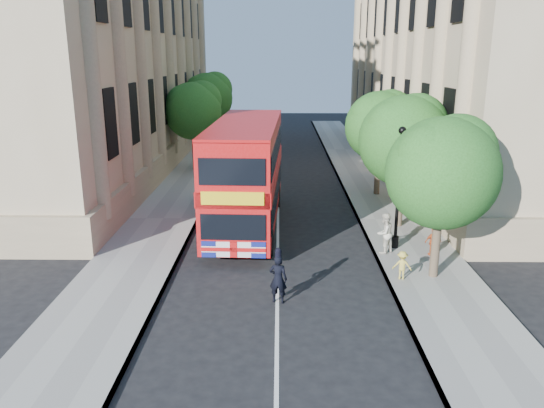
{
  "coord_description": "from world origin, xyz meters",
  "views": [
    {
      "loc": [
        0.04,
        -15.33,
        8.1
      ],
      "look_at": [
        -0.23,
        5.03,
        2.3
      ],
      "focal_mm": 35.0,
      "sensor_mm": 36.0,
      "label": 1
    }
  ],
  "objects_px": {
    "police_constable": "(278,279)",
    "woman_pedestrian": "(384,233)",
    "double_decker_bus": "(247,171)",
    "lamp_post": "(398,193)",
    "box_van": "(233,184)"
  },
  "relations": [
    {
      "from": "police_constable",
      "to": "woman_pedestrian",
      "type": "relative_size",
      "value": 0.99
    },
    {
      "from": "police_constable",
      "to": "woman_pedestrian",
      "type": "xyz_separation_m",
      "value": [
        4.37,
        4.37,
        0.13
      ]
    },
    {
      "from": "woman_pedestrian",
      "to": "lamp_post",
      "type": "bearing_deg",
      "value": -173.14
    },
    {
      "from": "lamp_post",
      "to": "woman_pedestrian",
      "type": "height_order",
      "value": "lamp_post"
    },
    {
      "from": "lamp_post",
      "to": "box_van",
      "type": "bearing_deg",
      "value": 138.97
    },
    {
      "from": "double_decker_bus",
      "to": "woman_pedestrian",
      "type": "distance_m",
      "value": 7.18
    },
    {
      "from": "lamp_post",
      "to": "woman_pedestrian",
      "type": "bearing_deg",
      "value": -133.67
    },
    {
      "from": "lamp_post",
      "to": "woman_pedestrian",
      "type": "xyz_separation_m",
      "value": [
        -0.6,
        -0.63,
        -1.54
      ]
    },
    {
      "from": "police_constable",
      "to": "woman_pedestrian",
      "type": "bearing_deg",
      "value": -121.02
    },
    {
      "from": "box_van",
      "to": "woman_pedestrian",
      "type": "distance_m",
      "value": 9.84
    },
    {
      "from": "double_decker_bus",
      "to": "woman_pedestrian",
      "type": "bearing_deg",
      "value": -30.06
    },
    {
      "from": "double_decker_bus",
      "to": "lamp_post",
      "type": "bearing_deg",
      "value": -23.25
    },
    {
      "from": "double_decker_bus",
      "to": "police_constable",
      "type": "xyz_separation_m",
      "value": [
        1.51,
        -8.09,
        -1.91
      ]
    },
    {
      "from": "lamp_post",
      "to": "woman_pedestrian",
      "type": "relative_size",
      "value": 3.03
    },
    {
      "from": "double_decker_bus",
      "to": "woman_pedestrian",
      "type": "height_order",
      "value": "double_decker_bus"
    }
  ]
}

